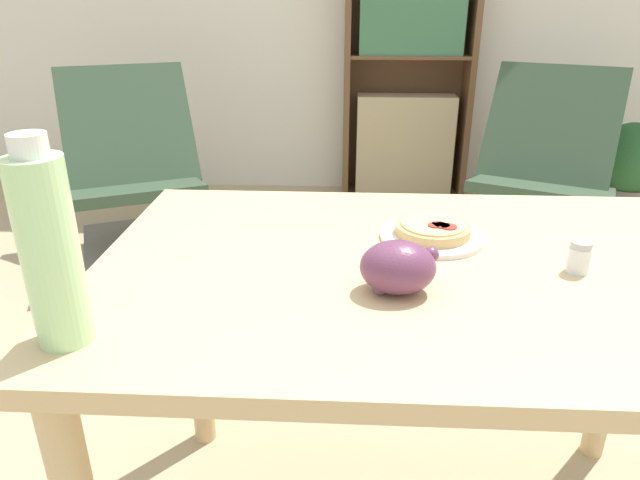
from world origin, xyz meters
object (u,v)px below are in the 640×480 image
at_px(salt_shaker, 579,257).
at_px(lounge_chair_far, 538,197).
at_px(drink_bottle, 50,250).
at_px(grape_bunch, 398,267).
at_px(pizza_on_plate, 432,232).
at_px(potted_plant_floor, 627,171).
at_px(lounge_chair_near, 138,198).
at_px(bookshelf, 408,69).

distance_m(salt_shaker, lounge_chair_far, 1.91).
bearing_deg(drink_bottle, grape_bunch, 19.38).
distance_m(pizza_on_plate, potted_plant_floor, 2.52).
height_order(drink_bottle, lounge_chair_far, drink_bottle).
distance_m(drink_bottle, salt_shaker, 0.85).
bearing_deg(potted_plant_floor, lounge_chair_far, -144.55).
relative_size(lounge_chair_near, potted_plant_floor, 1.67).
bearing_deg(lounge_chair_near, bookshelf, 11.27).
xyz_separation_m(pizza_on_plate, lounge_chair_near, (-1.20, 1.51, -0.47)).
bearing_deg(salt_shaker, pizza_on_plate, 149.81).
xyz_separation_m(grape_bunch, lounge_chair_far, (0.85, 1.86, -0.50)).
distance_m(grape_bunch, lounge_chair_far, 2.10).
height_order(grape_bunch, drink_bottle, drink_bottle).
height_order(pizza_on_plate, lounge_chair_far, lounge_chair_far).
distance_m(drink_bottle, lounge_chair_near, 2.09).
bearing_deg(grape_bunch, pizza_on_plate, 68.97).
xyz_separation_m(pizza_on_plate, potted_plant_floor, (1.37, 2.06, -0.46)).
bearing_deg(pizza_on_plate, grape_bunch, -111.03).
distance_m(salt_shaker, lounge_chair_near, 2.24).
xyz_separation_m(salt_shaker, lounge_chair_near, (-1.43, 1.65, -0.49)).
bearing_deg(bookshelf, pizza_on_plate, -93.95).
height_order(lounge_chair_near, potted_plant_floor, lounge_chair_near).
height_order(drink_bottle, lounge_chair_near, drink_bottle).
bearing_deg(lounge_chair_near, pizza_on_plate, -76.06).
distance_m(grape_bunch, drink_bottle, 0.52).
relative_size(pizza_on_plate, lounge_chair_far, 0.22).
xyz_separation_m(lounge_chair_near, bookshelf, (1.37, 0.98, 0.50)).
bearing_deg(lounge_chair_far, pizza_on_plate, -90.55).
relative_size(lounge_chair_near, bookshelf, 0.55).
bearing_deg(grape_bunch, potted_plant_floor, 57.57).
bearing_deg(grape_bunch, lounge_chair_far, 65.50).
bearing_deg(bookshelf, lounge_chair_near, -144.27).
relative_size(drink_bottle, bookshelf, 0.17).
bearing_deg(lounge_chair_near, salt_shaker, -73.42).
relative_size(grape_bunch, bookshelf, 0.08).
relative_size(pizza_on_plate, drink_bottle, 0.71).
bearing_deg(grape_bunch, drink_bottle, -160.62).
relative_size(grape_bunch, lounge_chair_far, 0.14).
height_order(pizza_on_plate, lounge_chair_near, lounge_chair_near).
relative_size(pizza_on_plate, potted_plant_floor, 0.37).
bearing_deg(potted_plant_floor, bookshelf, 160.29).
bearing_deg(potted_plant_floor, lounge_chair_near, -167.77).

